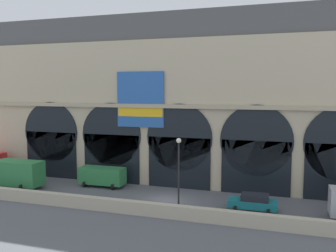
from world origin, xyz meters
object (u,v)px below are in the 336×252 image
Objects in this scene: van_midwest at (102,176)px; car_mideast at (253,202)px; box_truck_west at (12,173)px; street_lamp_quayside at (179,166)px.

car_mideast is (17.16, -3.31, -0.44)m from van_midwest.
van_midwest reaches higher than car_mideast.
car_mideast is at bearing 0.50° from box_truck_west.
van_midwest is 13.26m from street_lamp_quayside.
street_lamp_quayside is at bearing -31.17° from van_midwest.
street_lamp_quayside reaches higher than van_midwest.
van_midwest is at bearing 169.07° from car_mideast.
street_lamp_quayside is (11.02, -6.66, 3.17)m from van_midwest.
street_lamp_quayside is at bearing -151.39° from car_mideast.
van_midwest is 17.48m from car_mideast.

